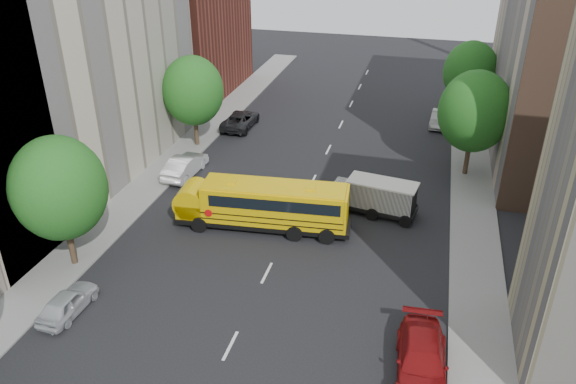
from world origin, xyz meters
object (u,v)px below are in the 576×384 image
at_px(street_tree_5, 470,72).
at_px(safari_truck, 375,196).
at_px(school_bus, 262,203).
at_px(street_tree_1, 59,188).
at_px(parked_car_5, 439,119).
at_px(parked_car_1, 185,166).
at_px(street_tree_2, 193,91).
at_px(parked_car_3, 422,360).
at_px(parked_car_2, 240,120).
at_px(street_tree_4, 475,112).
at_px(parked_car_0, 68,302).

relative_size(street_tree_5, safari_truck, 1.28).
bearing_deg(school_bus, street_tree_1, -149.29).
distance_m(street_tree_1, parked_car_5, 34.61).
bearing_deg(street_tree_1, safari_truck, 33.00).
bearing_deg(parked_car_1, street_tree_2, -72.95).
relative_size(street_tree_5, school_bus, 0.66).
bearing_deg(safari_truck, school_bus, -142.35).
relative_size(parked_car_1, parked_car_3, 0.89).
distance_m(street_tree_5, parked_car_3, 33.78).
xyz_separation_m(street_tree_2, school_bus, (9.28, -11.28, -3.07)).
distance_m(street_tree_1, parked_car_2, 23.43).
bearing_deg(parked_car_3, parked_car_1, 135.56).
bearing_deg(parked_car_1, street_tree_4, -162.05).
xyz_separation_m(street_tree_2, parked_car_5, (19.80, 10.06, -4.15)).
bearing_deg(safari_truck, parked_car_1, -179.04).
distance_m(street_tree_5, school_bus, 26.69).
height_order(safari_truck, parked_car_2, safari_truck).
bearing_deg(parked_car_5, street_tree_1, -120.46).
bearing_deg(parked_car_5, parked_car_2, -159.02).
relative_size(street_tree_1, street_tree_2, 1.03).
xyz_separation_m(parked_car_2, parked_car_3, (17.60, -26.42, 0.06)).
height_order(school_bus, parked_car_3, school_bus).
bearing_deg(parked_car_0, parked_car_5, -117.09).
distance_m(safari_truck, parked_car_5, 18.08).
distance_m(parked_car_0, parked_car_5, 36.42).
xyz_separation_m(school_bus, parked_car_1, (-7.88, 5.74, -0.96)).
height_order(street_tree_1, safari_truck, street_tree_1).
bearing_deg(street_tree_5, parked_car_2, -160.38).
relative_size(street_tree_2, parked_car_3, 1.41).
bearing_deg(street_tree_1, street_tree_4, 39.29).
bearing_deg(street_tree_2, street_tree_5, 28.61).
relative_size(school_bus, parked_car_2, 2.14).
relative_size(school_bus, parked_car_3, 2.08).
bearing_deg(street_tree_1, school_bus, 35.89).
relative_size(school_bus, parked_car_1, 2.33).
bearing_deg(safari_truck, parked_car_2, 146.72).
relative_size(safari_truck, parked_car_1, 1.21).
xyz_separation_m(street_tree_4, street_tree_5, (-0.00, 12.00, -0.37)).
bearing_deg(parked_car_5, street_tree_4, -72.92).
distance_m(street_tree_5, parked_car_5, 4.98).
bearing_deg(street_tree_4, school_bus, -138.42).
bearing_deg(street_tree_2, school_bus, -50.56).
bearing_deg(parked_car_1, parked_car_0, 95.69).
xyz_separation_m(safari_truck, parked_car_1, (-14.61, 2.06, -0.47)).
xyz_separation_m(street_tree_1, school_bus, (9.28, 6.72, -3.20)).
bearing_deg(parked_car_3, parked_car_0, 177.58).
height_order(street_tree_1, parked_car_3, street_tree_1).
relative_size(safari_truck, parked_car_3, 1.07).
xyz_separation_m(street_tree_2, parked_car_2, (2.20, 4.94, -4.09)).
bearing_deg(school_bus, parked_car_5, 58.59).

